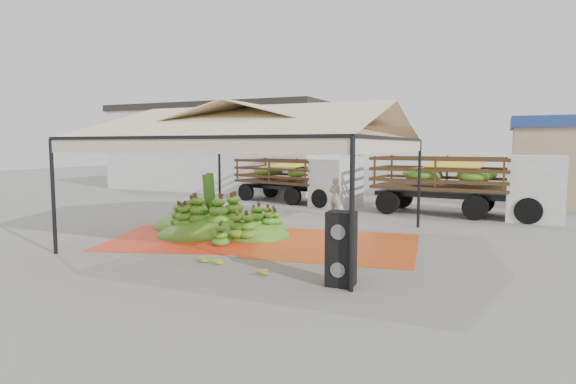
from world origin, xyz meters
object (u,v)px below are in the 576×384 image
at_px(banana_heap, 220,214).
at_px(truck_right, 472,179).
at_px(speaker_stack, 341,249).
at_px(truck_left, 300,175).
at_px(vendor, 336,197).

distance_m(banana_heap, truck_right, 10.27).
xyz_separation_m(speaker_stack, truck_left, (-6.16, 12.65, 0.60)).
bearing_deg(truck_right, truck_left, 175.25).
relative_size(vendor, truck_left, 0.23).
xyz_separation_m(vendor, truck_left, (-3.03, 3.61, 0.58)).
distance_m(speaker_stack, truck_left, 14.08).
relative_size(banana_heap, truck_right, 0.75).
bearing_deg(truck_right, vendor, -150.32).
height_order(banana_heap, truck_right, truck_right).
bearing_deg(banana_heap, truck_right, 44.88).
height_order(speaker_stack, truck_right, truck_right).
bearing_deg(speaker_stack, vendor, 106.90).
height_order(vendor, truck_left, truck_left).
xyz_separation_m(banana_heap, speaker_stack, (5.45, -4.14, 0.17)).
height_order(truck_left, truck_right, truck_right).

